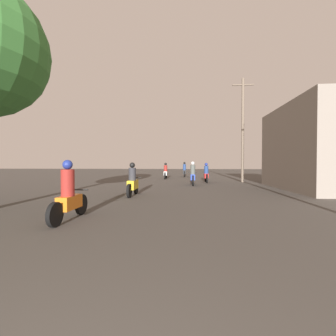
{
  "coord_description": "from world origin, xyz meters",
  "views": [
    {
      "loc": [
        0.61,
        0.08,
        1.44
      ],
      "look_at": [
        -0.87,
        18.01,
        1.08
      ],
      "focal_mm": 24.0,
      "sensor_mm": 36.0,
      "label": 1
    }
  ],
  "objects_px": {
    "motorcycle_blue": "(193,176)",
    "building_right_near": "(322,147)",
    "motorcycle_white": "(166,172)",
    "motorcycle_black": "(184,171)",
    "utility_pole_far": "(243,128)",
    "motorcycle_orange": "(69,196)",
    "motorcycle_yellow": "(133,182)",
    "motorcycle_red": "(206,174)"
  },
  "relations": [
    {
      "from": "motorcycle_blue",
      "to": "motorcycle_black",
      "type": "bearing_deg",
      "value": 103.16
    },
    {
      "from": "motorcycle_black",
      "to": "utility_pole_far",
      "type": "distance_m",
      "value": 8.78
    },
    {
      "from": "motorcycle_orange",
      "to": "motorcycle_white",
      "type": "height_order",
      "value": "motorcycle_orange"
    },
    {
      "from": "motorcycle_yellow",
      "to": "motorcycle_white",
      "type": "height_order",
      "value": "motorcycle_white"
    },
    {
      "from": "motorcycle_orange",
      "to": "motorcycle_black",
      "type": "height_order",
      "value": "motorcycle_black"
    },
    {
      "from": "motorcycle_blue",
      "to": "building_right_near",
      "type": "bearing_deg",
      "value": -7.74
    },
    {
      "from": "motorcycle_white",
      "to": "motorcycle_black",
      "type": "xyz_separation_m",
      "value": [
        1.75,
        3.31,
        0.03
      ]
    },
    {
      "from": "motorcycle_black",
      "to": "utility_pole_far",
      "type": "height_order",
      "value": "utility_pole_far"
    },
    {
      "from": "motorcycle_orange",
      "to": "building_right_near",
      "type": "distance_m",
      "value": 12.91
    },
    {
      "from": "motorcycle_blue",
      "to": "motorcycle_black",
      "type": "relative_size",
      "value": 0.98
    },
    {
      "from": "utility_pole_far",
      "to": "motorcycle_yellow",
      "type": "bearing_deg",
      "value": -130.14
    },
    {
      "from": "motorcycle_red",
      "to": "utility_pole_far",
      "type": "xyz_separation_m",
      "value": [
        2.82,
        0.44,
        3.56
      ]
    },
    {
      "from": "motorcycle_yellow",
      "to": "building_right_near",
      "type": "bearing_deg",
      "value": 18.54
    },
    {
      "from": "motorcycle_yellow",
      "to": "motorcycle_white",
      "type": "relative_size",
      "value": 0.9
    },
    {
      "from": "motorcycle_orange",
      "to": "motorcycle_white",
      "type": "xyz_separation_m",
      "value": [
        1.0,
        15.67,
        -0.01
      ]
    },
    {
      "from": "motorcycle_blue",
      "to": "motorcycle_white",
      "type": "height_order",
      "value": "motorcycle_blue"
    },
    {
      "from": "motorcycle_yellow",
      "to": "building_right_near",
      "type": "distance_m",
      "value": 10.42
    },
    {
      "from": "motorcycle_white",
      "to": "motorcycle_black",
      "type": "bearing_deg",
      "value": 65.12
    },
    {
      "from": "motorcycle_black",
      "to": "building_right_near",
      "type": "distance_m",
      "value": 13.88
    },
    {
      "from": "motorcycle_red",
      "to": "utility_pole_far",
      "type": "bearing_deg",
      "value": 11.4
    },
    {
      "from": "motorcycle_yellow",
      "to": "utility_pole_far",
      "type": "bearing_deg",
      "value": 50.7
    },
    {
      "from": "motorcycle_blue",
      "to": "building_right_near",
      "type": "relative_size",
      "value": 0.29
    },
    {
      "from": "motorcycle_orange",
      "to": "motorcycle_black",
      "type": "xyz_separation_m",
      "value": [
        2.74,
        18.98,
        0.02
      ]
    },
    {
      "from": "building_right_near",
      "to": "motorcycle_white",
      "type": "bearing_deg",
      "value": 138.93
    },
    {
      "from": "motorcycle_white",
      "to": "motorcycle_black",
      "type": "distance_m",
      "value": 3.74
    },
    {
      "from": "motorcycle_blue",
      "to": "motorcycle_black",
      "type": "xyz_separation_m",
      "value": [
        -0.64,
        9.34,
        0.0
      ]
    },
    {
      "from": "motorcycle_blue",
      "to": "motorcycle_black",
      "type": "distance_m",
      "value": 9.36
    },
    {
      "from": "motorcycle_blue",
      "to": "building_right_near",
      "type": "height_order",
      "value": "building_right_near"
    },
    {
      "from": "motorcycle_orange",
      "to": "motorcycle_yellow",
      "type": "xyz_separation_m",
      "value": [
        0.57,
        4.39,
        -0.02
      ]
    },
    {
      "from": "motorcycle_yellow",
      "to": "motorcycle_blue",
      "type": "relative_size",
      "value": 0.95
    },
    {
      "from": "utility_pole_far",
      "to": "motorcycle_red",
      "type": "bearing_deg",
      "value": -171.13
    },
    {
      "from": "building_right_near",
      "to": "motorcycle_yellow",
      "type": "bearing_deg",
      "value": -162.3
    },
    {
      "from": "motorcycle_yellow",
      "to": "motorcycle_blue",
      "type": "bearing_deg",
      "value": 62.76
    },
    {
      "from": "utility_pole_far",
      "to": "motorcycle_blue",
      "type": "bearing_deg",
      "value": -145.37
    },
    {
      "from": "motorcycle_black",
      "to": "motorcycle_white",
      "type": "bearing_deg",
      "value": -117.67
    },
    {
      "from": "motorcycle_white",
      "to": "utility_pole_far",
      "type": "height_order",
      "value": "utility_pole_far"
    },
    {
      "from": "motorcycle_blue",
      "to": "utility_pole_far",
      "type": "distance_m",
      "value": 5.91
    },
    {
      "from": "motorcycle_red",
      "to": "building_right_near",
      "type": "height_order",
      "value": "building_right_near"
    },
    {
      "from": "motorcycle_orange",
      "to": "motorcycle_yellow",
      "type": "relative_size",
      "value": 0.99
    },
    {
      "from": "motorcycle_yellow",
      "to": "motorcycle_blue",
      "type": "distance_m",
      "value": 5.96
    },
    {
      "from": "motorcycle_orange",
      "to": "motorcycle_black",
      "type": "relative_size",
      "value": 0.92
    },
    {
      "from": "motorcycle_yellow",
      "to": "motorcycle_blue",
      "type": "height_order",
      "value": "motorcycle_blue"
    }
  ]
}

